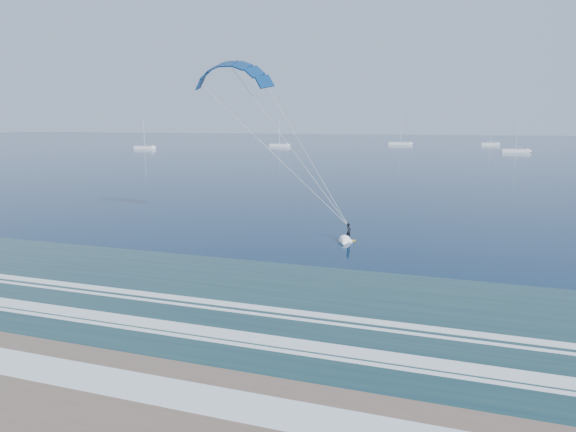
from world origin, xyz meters
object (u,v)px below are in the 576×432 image
at_px(kitesurfer_rig, 285,141).
at_px(sailboat_4, 490,144).
at_px(sailboat_1, 280,145).
at_px(sailboat_2, 400,143).
at_px(sailboat_0, 145,147).
at_px(sailboat_3, 516,151).

bearing_deg(kitesurfer_rig, sailboat_4, 82.79).
xyz_separation_m(sailboat_1, sailboat_2, (48.69, 36.66, 0.01)).
bearing_deg(sailboat_2, sailboat_1, -143.02).
distance_m(sailboat_1, sailboat_2, 60.95).
distance_m(kitesurfer_rig, sailboat_2, 210.48).
bearing_deg(sailboat_0, sailboat_2, 38.58).
height_order(sailboat_2, sailboat_4, sailboat_2).
bearing_deg(sailboat_4, kitesurfer_rig, -97.21).
relative_size(kitesurfer_rig, sailboat_2, 1.20).
distance_m(sailboat_1, sailboat_3, 96.58).
distance_m(sailboat_2, sailboat_4, 41.43).
bearing_deg(sailboat_3, kitesurfer_rig, -101.91).
xyz_separation_m(sailboat_0, sailboat_3, (139.81, 22.28, 0.01)).
relative_size(sailboat_2, sailboat_4, 1.35).
bearing_deg(sailboat_3, sailboat_0, -170.95).
bearing_deg(sailboat_0, sailboat_3, 9.05).
xyz_separation_m(sailboat_0, sailboat_4, (133.96, 81.43, -0.01)).
xyz_separation_m(kitesurfer_rig, sailboat_1, (-62.06, 173.23, -8.30)).
xyz_separation_m(kitesurfer_rig, sailboat_2, (-13.37, 209.90, -8.29)).
bearing_deg(sailboat_1, sailboat_0, -139.75).
height_order(sailboat_1, sailboat_2, sailboat_2).
xyz_separation_m(kitesurfer_rig, sailboat_4, (27.45, 217.02, -8.31)).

